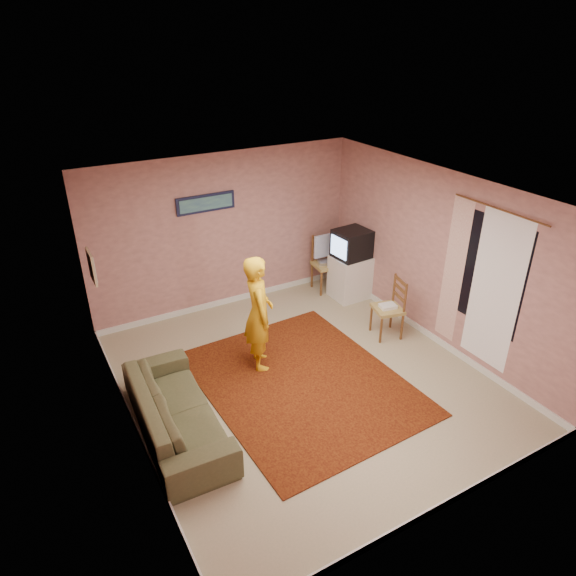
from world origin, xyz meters
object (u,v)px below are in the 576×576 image
crt_tv (352,244)px  person (259,313)px  chair_b (388,302)px  chair_a (327,258)px  tv_cabinet (350,277)px  sofa (176,410)px

crt_tv → person: 2.53m
chair_b → person: bearing=-83.6°
chair_a → person: 2.58m
tv_cabinet → crt_tv: bearing=-176.1°
sofa → person: person is taller
chair_b → tv_cabinet: bearing=-176.8°
tv_cabinet → sofa: (-3.75, -1.78, -0.08)m
tv_cabinet → chair_a: (-0.20, 0.44, 0.24)m
crt_tv → tv_cabinet: bearing=-0.0°
sofa → crt_tv: bearing=-62.2°
crt_tv → chair_a: 0.61m
person → crt_tv: bearing=-49.0°
tv_cabinet → sofa: 4.15m
tv_cabinet → person: 2.57m
tv_cabinet → person: person is taller
crt_tv → person: size_ratio=0.36×
tv_cabinet → chair_b: (-0.25, -1.32, 0.20)m
chair_b → person: 2.08m
tv_cabinet → person: bearing=-155.4°
sofa → chair_a: bearing=-55.7°
chair_a → tv_cabinet: bearing=-59.7°
chair_a → chair_b: 1.76m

